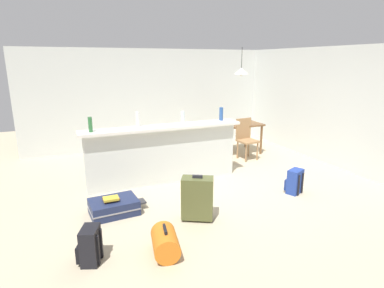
{
  "coord_description": "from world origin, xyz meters",
  "views": [
    {
      "loc": [
        -2.37,
        -4.96,
        2.2
      ],
      "look_at": [
        -0.16,
        0.23,
        0.72
      ],
      "focal_mm": 29.72,
      "sensor_mm": 36.0,
      "label": 1
    }
  ],
  "objects_px": {
    "bottle_green": "(90,125)",
    "dining_chair_near_partition": "(246,137)",
    "bottle_clear": "(183,118)",
    "suitcase_flat_navy": "(114,207)",
    "suitcase_upright_olive": "(197,198)",
    "bottle_blue": "(221,114)",
    "pendant_lamp": "(241,71)",
    "backpack_blue": "(294,182)",
    "bottle_white": "(138,119)",
    "book_stack": "(111,199)",
    "duffel_bag_orange": "(165,242)",
    "backpack_black": "(90,246)",
    "dining_table": "(237,127)"
  },
  "relations": [
    {
      "from": "suitcase_flat_navy",
      "to": "backpack_black",
      "type": "bearing_deg",
      "value": -112.33
    },
    {
      "from": "pendant_lamp",
      "to": "backpack_black",
      "type": "xyz_separation_m",
      "value": [
        -3.79,
        -3.11,
        -1.77
      ]
    },
    {
      "from": "bottle_white",
      "to": "bottle_blue",
      "type": "bearing_deg",
      "value": 0.38
    },
    {
      "from": "bottle_blue",
      "to": "suitcase_upright_olive",
      "type": "height_order",
      "value": "bottle_blue"
    },
    {
      "from": "backpack_black",
      "to": "bottle_clear",
      "type": "bearing_deg",
      "value": 46.57
    },
    {
      "from": "duffel_bag_orange",
      "to": "bottle_blue",
      "type": "bearing_deg",
      "value": 49.75
    },
    {
      "from": "dining_table",
      "to": "pendant_lamp",
      "type": "height_order",
      "value": "pendant_lamp"
    },
    {
      "from": "dining_table",
      "to": "book_stack",
      "type": "relative_size",
      "value": 4.62
    },
    {
      "from": "bottle_green",
      "to": "dining_chair_near_partition",
      "type": "xyz_separation_m",
      "value": [
        3.44,
        0.69,
        -0.68
      ]
    },
    {
      "from": "bottle_white",
      "to": "pendant_lamp",
      "type": "xyz_separation_m",
      "value": [
        2.7,
        1.01,
        0.77
      ]
    },
    {
      "from": "backpack_blue",
      "to": "backpack_black",
      "type": "distance_m",
      "value": 3.48
    },
    {
      "from": "bottle_green",
      "to": "bottle_blue",
      "type": "distance_m",
      "value": 2.47
    },
    {
      "from": "duffel_bag_orange",
      "to": "bottle_clear",
      "type": "bearing_deg",
      "value": 63.61
    },
    {
      "from": "suitcase_upright_olive",
      "to": "backpack_blue",
      "type": "distance_m",
      "value": 1.93
    },
    {
      "from": "bottle_white",
      "to": "book_stack",
      "type": "distance_m",
      "value": 1.56
    },
    {
      "from": "bottle_clear",
      "to": "book_stack",
      "type": "relative_size",
      "value": 1.03
    },
    {
      "from": "dining_chair_near_partition",
      "to": "bottle_white",
      "type": "bearing_deg",
      "value": -167.02
    },
    {
      "from": "bottle_clear",
      "to": "duffel_bag_orange",
      "type": "relative_size",
      "value": 0.46
    },
    {
      "from": "bottle_green",
      "to": "backpack_black",
      "type": "distance_m",
      "value": 2.26
    },
    {
      "from": "backpack_black",
      "to": "bottle_blue",
      "type": "bearing_deg",
      "value": 37.35
    },
    {
      "from": "bottle_blue",
      "to": "dining_table",
      "type": "height_order",
      "value": "bottle_blue"
    },
    {
      "from": "dining_chair_near_partition",
      "to": "duffel_bag_orange",
      "type": "height_order",
      "value": "dining_chair_near_partition"
    },
    {
      "from": "bottle_white",
      "to": "backpack_black",
      "type": "distance_m",
      "value": 2.57
    },
    {
      "from": "duffel_bag_orange",
      "to": "book_stack",
      "type": "distance_m",
      "value": 1.32
    },
    {
      "from": "dining_chair_near_partition",
      "to": "backpack_blue",
      "type": "relative_size",
      "value": 2.21
    },
    {
      "from": "suitcase_flat_navy",
      "to": "duffel_bag_orange",
      "type": "bearing_deg",
      "value": -73.42
    },
    {
      "from": "dining_table",
      "to": "duffel_bag_orange",
      "type": "xyz_separation_m",
      "value": [
        -2.96,
        -3.37,
        -0.5
      ]
    },
    {
      "from": "bottle_white",
      "to": "book_stack",
      "type": "xyz_separation_m",
      "value": [
        -0.69,
        -1.02,
        -0.96
      ]
    },
    {
      "from": "bottle_clear",
      "to": "suitcase_flat_navy",
      "type": "distance_m",
      "value": 2.05
    },
    {
      "from": "suitcase_upright_olive",
      "to": "bottle_green",
      "type": "bearing_deg",
      "value": 127.94
    },
    {
      "from": "duffel_bag_orange",
      "to": "backpack_black",
      "type": "height_order",
      "value": "backpack_black"
    },
    {
      "from": "bottle_green",
      "to": "backpack_blue",
      "type": "height_order",
      "value": "bottle_green"
    },
    {
      "from": "bottle_green",
      "to": "suitcase_flat_navy",
      "type": "bearing_deg",
      "value": -80.27
    },
    {
      "from": "dining_table",
      "to": "dining_chair_near_partition",
      "type": "bearing_deg",
      "value": -95.67
    },
    {
      "from": "backpack_black",
      "to": "suitcase_flat_navy",
      "type": "bearing_deg",
      "value": 67.67
    },
    {
      "from": "bottle_blue",
      "to": "dining_chair_near_partition",
      "type": "xyz_separation_m",
      "value": [
        0.97,
        0.6,
        -0.68
      ]
    },
    {
      "from": "bottle_clear",
      "to": "dining_chair_near_partition",
      "type": "distance_m",
      "value": 2.05
    },
    {
      "from": "bottle_white",
      "to": "bottle_clear",
      "type": "height_order",
      "value": "bottle_white"
    },
    {
      "from": "bottle_clear",
      "to": "duffel_bag_orange",
      "type": "height_order",
      "value": "bottle_clear"
    },
    {
      "from": "bottle_green",
      "to": "suitcase_upright_olive",
      "type": "bearing_deg",
      "value": -52.06
    },
    {
      "from": "dining_table",
      "to": "backpack_blue",
      "type": "height_order",
      "value": "dining_table"
    },
    {
      "from": "bottle_blue",
      "to": "dining_chair_near_partition",
      "type": "relative_size",
      "value": 0.28
    },
    {
      "from": "suitcase_flat_navy",
      "to": "backpack_black",
      "type": "height_order",
      "value": "backpack_black"
    },
    {
      "from": "bottle_green",
      "to": "suitcase_upright_olive",
      "type": "height_order",
      "value": "bottle_green"
    },
    {
      "from": "bottle_green",
      "to": "dining_chair_near_partition",
      "type": "height_order",
      "value": "bottle_green"
    },
    {
      "from": "suitcase_flat_navy",
      "to": "bottle_green",
      "type": "bearing_deg",
      "value": 99.73
    },
    {
      "from": "dining_chair_near_partition",
      "to": "suitcase_upright_olive",
      "type": "bearing_deg",
      "value": -134.53
    },
    {
      "from": "suitcase_upright_olive",
      "to": "backpack_blue",
      "type": "height_order",
      "value": "suitcase_upright_olive"
    },
    {
      "from": "backpack_black",
      "to": "bottle_green",
      "type": "bearing_deg",
      "value": 81.88
    },
    {
      "from": "pendant_lamp",
      "to": "backpack_blue",
      "type": "relative_size",
      "value": 1.53
    }
  ]
}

